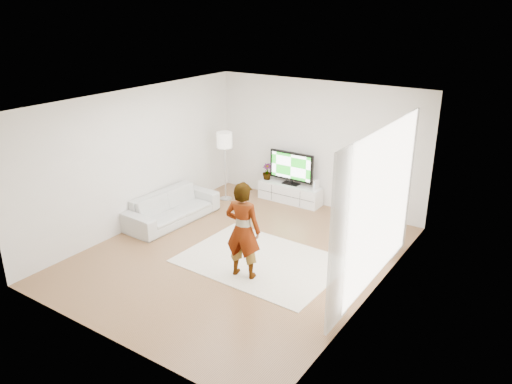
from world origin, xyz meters
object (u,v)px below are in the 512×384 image
Objects in this scene: television at (291,167)px; rug at (261,261)px; media_console at (290,193)px; floor_lamp at (225,143)px; player at (243,230)px; sofa at (172,207)px.

television is 0.40× the size of rug.
media_console is 2.96m from rug.
rug is at bearing -41.50° from floor_lamp.
television is at bearing -83.54° from player.
rug is 3.42m from floor_lamp.
media_console is 0.55× the size of rug.
floor_lamp is (0.17, 1.63, 1.05)m from sofa.
sofa is (-1.51, -2.33, 0.10)m from media_console.
sofa reaches higher than rug.
player reaches higher than rug.
sofa is at bearing 169.94° from rug.
floor_lamp is at bearing 138.50° from rug.
media_console is at bearing -90.00° from television.
media_console is 2.77m from sofa.
floor_lamp reaches higher than media_console.
player reaches higher than media_console.
media_console is 1.37× the size of television.
player is at bearing -109.35° from sofa.
floor_lamp is (-1.34, -0.69, 1.14)m from media_console.
television is at bearing 28.28° from floor_lamp.
television is at bearing 109.82° from rug.
player is 3.61m from floor_lamp.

